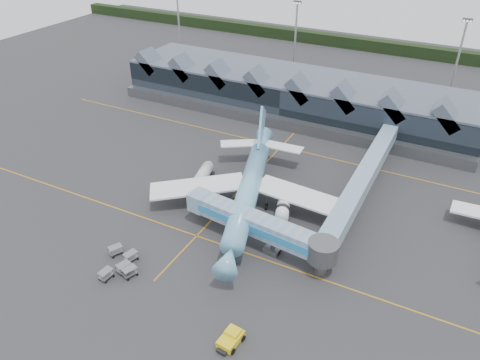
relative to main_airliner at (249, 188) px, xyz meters
The scene contains 10 objects.
ground 6.83m from the main_airliner, 137.16° to the right, with size 260.00×260.00×0.00m, color #2B2A2D.
taxi_stripes 8.48m from the main_airliner, 122.73° to the left, with size 120.00×60.00×0.01m.
tree_line_far 106.36m from the main_airliner, 92.17° to the left, with size 260.00×4.00×4.00m, color black.
terminal 44.56m from the main_airliner, 101.78° to the left, with size 90.00×22.25×12.52m.
light_masts 62.03m from the main_airliner, 73.97° to the left, with size 132.40×42.56×22.45m.
main_airliner is the anchor object (origin of this frame).
jet_bridge 12.25m from the main_airliner, 50.13° to the right, with size 27.02×6.82×6.00m.
fuel_truck 11.70m from the main_airliner, 169.63° to the left, with size 4.50×9.99×3.33m.
pushback_tug 30.60m from the main_airliner, 67.80° to the right, with size 2.90×4.27×1.81m.
baggage_carts 25.95m from the main_airliner, 113.16° to the right, with size 7.31×7.35×1.49m.
Camera 1 is at (35.05, -59.28, 50.00)m, focal length 35.00 mm.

